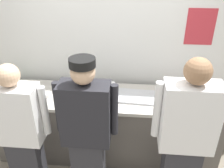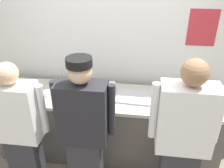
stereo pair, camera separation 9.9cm
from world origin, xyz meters
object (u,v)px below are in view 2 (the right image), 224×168
(ramekin_green_sauce, at_px, (66,88))
(sheet_tray, at_px, (138,97))
(squeeze_bottle_primary, at_px, (199,90))
(ramekin_red_sauce, at_px, (57,83))
(plate_stack_front, at_px, (185,104))
(chef_far_right, at_px, (182,141))
(squeeze_bottle_secondary, at_px, (18,76))
(chef_center, at_px, (84,132))
(deli_cup, at_px, (112,86))
(ramekin_yellow_sauce, at_px, (29,86))
(ramekin_orange_sauce, at_px, (48,93))
(chef_near_left, at_px, (20,131))
(mixing_bowl_steel, at_px, (92,90))

(ramekin_green_sauce, bearing_deg, sheet_tray, -5.53)
(squeeze_bottle_primary, relative_size, ramekin_red_sauce, 2.13)
(sheet_tray, xyz_separation_m, squeeze_bottle_primary, (0.72, 0.13, 0.08))
(sheet_tray, bearing_deg, plate_stack_front, -13.53)
(chef_far_right, height_order, plate_stack_front, chef_far_right)
(plate_stack_front, height_order, squeeze_bottle_secondary, squeeze_bottle_secondary)
(chef_center, distance_m, squeeze_bottle_secondary, 1.42)
(plate_stack_front, height_order, deli_cup, deli_cup)
(ramekin_red_sauce, distance_m, ramekin_yellow_sauce, 0.35)
(squeeze_bottle_secondary, relative_size, deli_cup, 1.82)
(squeeze_bottle_primary, height_order, ramekin_yellow_sauce, squeeze_bottle_primary)
(chef_center, height_order, ramekin_orange_sauce, chef_center)
(squeeze_bottle_primary, relative_size, ramekin_orange_sauce, 1.75)
(sheet_tray, bearing_deg, ramekin_green_sauce, 174.47)
(chef_center, relative_size, ramekin_orange_sauce, 15.34)
(chef_near_left, xyz_separation_m, mixing_bowl_steel, (0.60, 0.71, 0.12))
(mixing_bowl_steel, bearing_deg, chef_center, -84.89)
(mixing_bowl_steel, bearing_deg, deli_cup, 33.06)
(chef_near_left, height_order, ramekin_green_sauce, chef_near_left)
(sheet_tray, bearing_deg, chef_center, -126.35)
(sheet_tray, distance_m, ramekin_yellow_sauce, 1.40)
(mixing_bowl_steel, relative_size, sheet_tray, 0.70)
(plate_stack_front, bearing_deg, mixing_bowl_steel, 172.64)
(ramekin_green_sauce, bearing_deg, plate_stack_front, -8.48)
(sheet_tray, height_order, deli_cup, deli_cup)
(chef_far_right, relative_size, squeeze_bottle_primary, 9.05)
(chef_far_right, bearing_deg, ramekin_green_sauce, 149.25)
(plate_stack_front, distance_m, squeeze_bottle_secondary, 2.16)
(chef_near_left, bearing_deg, ramekin_red_sauce, 84.63)
(squeeze_bottle_secondary, distance_m, ramekin_yellow_sauce, 0.26)
(chef_near_left, xyz_separation_m, ramekin_red_sauce, (0.08, 0.89, 0.08))
(mixing_bowl_steel, height_order, deli_cup, mixing_bowl_steel)
(chef_center, relative_size, sheet_tray, 3.18)
(squeeze_bottle_secondary, relative_size, ramekin_red_sauce, 2.10)
(ramekin_green_sauce, xyz_separation_m, ramekin_orange_sauce, (-0.18, -0.16, 0.01))
(ramekin_orange_sauce, bearing_deg, chef_far_right, -22.76)
(chef_center, xyz_separation_m, ramekin_green_sauce, (-0.42, 0.77, 0.03))
(chef_far_right, height_order, ramekin_yellow_sauce, chef_far_right)
(ramekin_red_sauce, bearing_deg, chef_center, -56.62)
(chef_near_left, relative_size, ramekin_yellow_sauce, 16.26)
(sheet_tray, height_order, ramekin_orange_sauce, ramekin_orange_sauce)
(mixing_bowl_steel, distance_m, ramekin_orange_sauce, 0.54)
(chef_far_right, xyz_separation_m, squeeze_bottle_secondary, (-2.04, 0.92, 0.08))
(ramekin_red_sauce, bearing_deg, ramekin_yellow_sauce, -158.33)
(chef_far_right, bearing_deg, squeeze_bottle_primary, 70.74)
(chef_center, xyz_separation_m, squeeze_bottle_primary, (1.22, 0.81, 0.10))
(mixing_bowl_steel, relative_size, ramekin_orange_sauce, 3.38)
(chef_far_right, distance_m, mixing_bowl_steel, 1.23)
(chef_near_left, xyz_separation_m, squeeze_bottle_primary, (1.88, 0.83, 0.15))
(sheet_tray, relative_size, deli_cup, 5.08)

